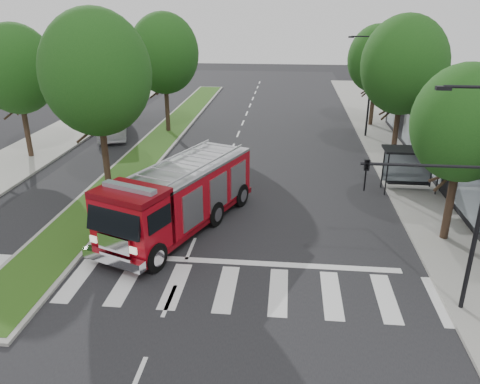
{
  "coord_description": "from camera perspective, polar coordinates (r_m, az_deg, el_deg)",
  "views": [
    {
      "loc": [
        4.09,
        -18.17,
        10.19
      ],
      "look_at": [
        1.95,
        2.53,
        1.8
      ],
      "focal_mm": 35.0,
      "sensor_mm": 36.0,
      "label": 1
    }
  ],
  "objects": [
    {
      "name": "tree_right_mid",
      "position": [
        33.22,
        19.37,
        14.37
      ],
      "size": [
        5.6,
        5.6,
        9.72
      ],
      "color": "black",
      "rests_on": "ground"
    },
    {
      "name": "bus_shelter",
      "position": [
        28.45,
        20.14,
        3.94
      ],
      "size": [
        3.2,
        1.6,
        2.61
      ],
      "color": "black",
      "rests_on": "ground"
    },
    {
      "name": "tree_median_near",
      "position": [
        26.41,
        -17.12,
        13.67
      ],
      "size": [
        5.8,
        5.8,
        10.16
      ],
      "color": "black",
      "rests_on": "ground"
    },
    {
      "name": "streetlight_right_near",
      "position": [
        16.62,
        24.9,
        0.42
      ],
      "size": [
        4.08,
        0.22,
        8.0
      ],
      "color": "black",
      "rests_on": "ground"
    },
    {
      "name": "tree_right_near",
      "position": [
        21.99,
        25.66,
        7.51
      ],
      "size": [
        4.4,
        4.4,
        8.05
      ],
      "color": "black",
      "rests_on": "ground"
    },
    {
      "name": "streetlight_right_far",
      "position": [
        39.1,
        15.43,
        12.79
      ],
      "size": [
        2.11,
        0.2,
        8.0
      ],
      "color": "black",
      "rests_on": "ground"
    },
    {
      "name": "sidewalk_right",
      "position": [
        31.09,
        21.24,
        1.42
      ],
      "size": [
        5.0,
        80.0,
        0.15
      ],
      "primitive_type": "cube",
      "color": "gray",
      "rests_on": "ground"
    },
    {
      "name": "fire_engine",
      "position": [
        22.49,
        -7.35,
        -0.6
      ],
      "size": [
        6.32,
        10.2,
        3.41
      ],
      "rotation": [
        0.0,
        0.0,
        -0.38
      ],
      "color": "#63050C",
      "rests_on": "ground"
    },
    {
      "name": "ground",
      "position": [
        21.23,
        -6.0,
        -6.86
      ],
      "size": [
        140.0,
        140.0,
        0.0
      ],
      "primitive_type": "plane",
      "color": "black",
      "rests_on": "ground"
    },
    {
      "name": "median",
      "position": [
        38.89,
        -9.42,
        6.58
      ],
      "size": [
        3.0,
        50.0,
        0.15
      ],
      "color": "gray",
      "rests_on": "ground"
    },
    {
      "name": "tree_median_far",
      "position": [
        39.66,
        -9.25,
        16.32
      ],
      "size": [
        5.6,
        5.6,
        9.72
      ],
      "color": "black",
      "rests_on": "ground"
    },
    {
      "name": "sidewalk_left",
      "position": [
        35.24,
        -26.31,
        2.94
      ],
      "size": [
        5.0,
        80.0,
        0.15
      ],
      "primitive_type": "cube",
      "color": "gray",
      "rests_on": "ground"
    },
    {
      "name": "city_bus",
      "position": [
        41.39,
        -15.3,
        8.74
      ],
      "size": [
        4.93,
        9.35,
        2.55
      ],
      "primitive_type": "imported",
      "rotation": [
        0.0,
        0.0,
        0.32
      ],
      "color": "#BCBCC1",
      "rests_on": "ground"
    },
    {
      "name": "tree_left_mid",
      "position": [
        35.41,
        -25.62,
        13.35
      ],
      "size": [
        5.2,
        5.2,
        9.16
      ],
      "color": "black",
      "rests_on": "ground"
    },
    {
      "name": "tree_right_far",
      "position": [
        43.04,
        16.37,
        15.3
      ],
      "size": [
        5.0,
        5.0,
        8.73
      ],
      "color": "black",
      "rests_on": "ground"
    }
  ]
}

